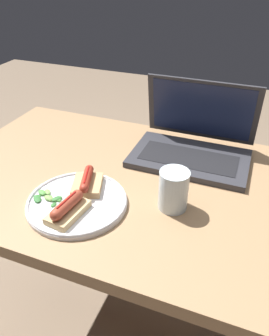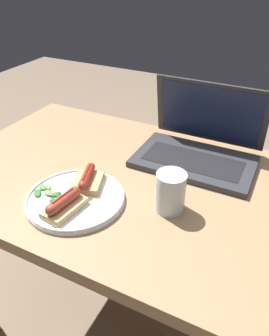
% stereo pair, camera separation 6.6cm
% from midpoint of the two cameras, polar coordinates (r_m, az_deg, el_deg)
% --- Properties ---
extents(ground_plane, '(6.00, 6.00, 0.00)m').
position_cam_midpoint_polar(ground_plane, '(1.42, 0.63, -26.55)').
color(ground_plane, '#75604C').
extents(desk, '(1.21, 0.66, 0.71)m').
position_cam_midpoint_polar(desk, '(0.93, 0.87, -6.41)').
color(desk, '#93704C').
rests_on(desk, ground_plane).
extents(laptop, '(0.34, 0.25, 0.21)m').
position_cam_midpoint_polar(laptop, '(1.00, 8.26, 4.13)').
color(laptop, '#2D2D33').
rests_on(laptop, desk).
extents(plate, '(0.25, 0.25, 0.02)m').
position_cam_midpoint_polar(plate, '(0.83, -12.25, -5.87)').
color(plate, silver).
rests_on(plate, desk).
extents(sausage_toast_left, '(0.10, 0.11, 0.04)m').
position_cam_midpoint_polar(sausage_toast_left, '(0.85, -10.46, -2.58)').
color(sausage_toast_left, tan).
rests_on(sausage_toast_left, plate).
extents(sausage_toast_middle, '(0.07, 0.11, 0.05)m').
position_cam_midpoint_polar(sausage_toast_middle, '(0.78, -14.01, -6.91)').
color(sausage_toast_middle, tan).
rests_on(sausage_toast_middle, plate).
extents(salad_pile, '(0.08, 0.06, 0.01)m').
position_cam_midpoint_polar(salad_pile, '(0.85, -17.23, -4.93)').
color(salad_pile, '#2D662D').
rests_on(salad_pile, plate).
extents(drinking_glass, '(0.07, 0.07, 0.10)m').
position_cam_midpoint_polar(drinking_glass, '(0.78, 4.40, -3.90)').
color(drinking_glass, silver).
rests_on(drinking_glass, desk).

